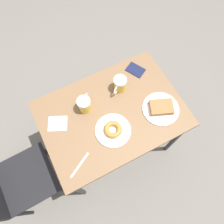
{
  "coord_description": "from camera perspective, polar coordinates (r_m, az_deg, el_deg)",
  "views": [
    {
      "loc": [
        -0.5,
        0.26,
        2.11
      ],
      "look_at": [
        0.0,
        0.0,
        0.78
      ],
      "focal_mm": 35.0,
      "sensor_mm": 36.0,
      "label": 1
    }
  ],
  "objects": [
    {
      "name": "plate_with_cake",
      "position": [
        1.49,
        12.67,
        1.03
      ],
      "size": [
        0.25,
        0.25,
        0.05
      ],
      "color": "white",
      "rests_on": "table"
    },
    {
      "name": "fork",
      "position": [
        1.38,
        -8.42,
        -13.54
      ],
      "size": [
        0.1,
        0.16,
        0.0
      ],
      "rotation": [
        0.0,
        0.0,
        3.65
      ],
      "color": "silver",
      "rests_on": "table"
    },
    {
      "name": "ground_plane",
      "position": [
        2.18,
        0.0,
        -7.99
      ],
      "size": [
        8.0,
        8.0,
        0.0
      ],
      "primitive_type": "plane",
      "color": "#666059"
    },
    {
      "name": "beer_mug_center",
      "position": [
        1.44,
        -7.22,
        2.01
      ],
      "size": [
        0.11,
        0.1,
        0.11
      ],
      "color": "gold",
      "rests_on": "table"
    },
    {
      "name": "plate_with_donut",
      "position": [
        1.4,
        0.24,
        -4.69
      ],
      "size": [
        0.23,
        0.23,
        0.04
      ],
      "color": "white",
      "rests_on": "table"
    },
    {
      "name": "table",
      "position": [
        1.53,
        0.0,
        -1.42
      ],
      "size": [
        0.67,
        0.95,
        0.76
      ],
      "color": "brown",
      "rests_on": "ground_plane"
    },
    {
      "name": "passport_near_edge",
      "position": [
        1.63,
        6.14,
        10.89
      ],
      "size": [
        0.15,
        0.14,
        0.01
      ],
      "rotation": [
        0.0,
        0.0,
        5.21
      ],
      "color": "#141938",
      "rests_on": "table"
    },
    {
      "name": "napkin_folded",
      "position": [
        1.47,
        -14.01,
        -2.95
      ],
      "size": [
        0.14,
        0.15,
        0.0
      ],
      "rotation": [
        0.0,
        0.0,
        4.27
      ],
      "color": "white",
      "rests_on": "table"
    },
    {
      "name": "beer_mug_left",
      "position": [
        1.49,
        2.03,
        7.25
      ],
      "size": [
        0.09,
        0.12,
        0.11
      ],
      "color": "gold",
      "rests_on": "table"
    },
    {
      "name": "chair",
      "position": [
        1.71,
        -25.99,
        -16.72
      ],
      "size": [
        0.41,
        0.41,
        0.94
      ],
      "rotation": [
        0.0,
        0.0,
        0.03
      ],
      "color": "black",
      "rests_on": "ground_plane"
    }
  ]
}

